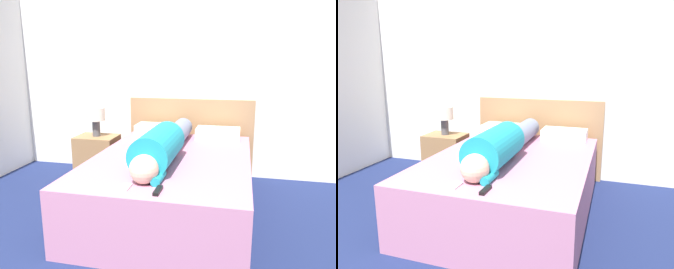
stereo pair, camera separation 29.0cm
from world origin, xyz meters
The scene contains 10 objects.
wall_back centered at (0.00, 3.32, 1.30)m, with size 5.55×0.06×2.60m.
bed centered at (0.16, 2.12, 0.28)m, with size 1.46×2.04×0.55m.
headboard centered at (0.16, 3.25, 0.49)m, with size 1.58×0.04×0.98m.
nightstand centered at (-0.93, 2.81, 0.27)m, with size 0.49×0.37×0.55m.
table_lamp centered at (-0.93, 2.81, 0.79)m, with size 0.22×0.22×0.35m.
person_lying centered at (0.10, 2.03, 0.70)m, with size 0.33×1.76×0.33m.
pillow_near_headboard centered at (-0.19, 2.96, 0.62)m, with size 0.53×0.29×0.14m.
pillow_second centered at (0.53, 2.96, 0.62)m, with size 0.50×0.29×0.13m.
tv_remote centered at (0.25, 1.26, 0.57)m, with size 0.04×0.15×0.02m.
cell_phone centered at (0.00, 1.28, 0.56)m, with size 0.06×0.13×0.01m.
Camera 1 is at (0.78, -0.79, 1.44)m, focal length 35.00 mm.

